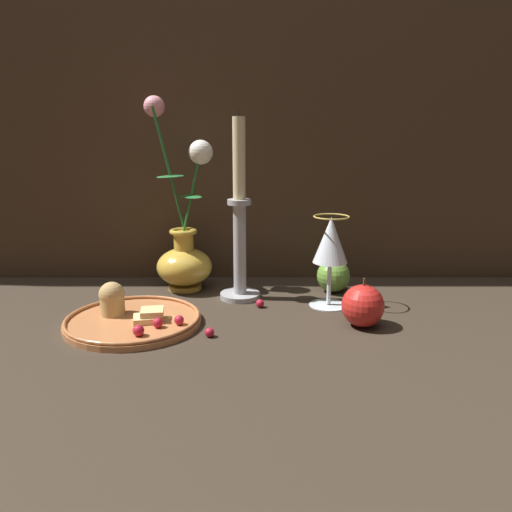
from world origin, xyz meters
TOP-DOWN VIEW (x-y plane):
  - ground_plane at (0.00, 0.00)m, footprint 2.40×2.40m
  - vase at (-0.09, 0.14)m, footprint 0.13×0.11m
  - plate_with_pastries at (-0.15, -0.06)m, footprint 0.23×0.23m
  - wine_glass at (0.20, 0.04)m, footprint 0.07×0.07m
  - candlestick at (0.03, 0.08)m, footprint 0.08×0.08m
  - apple_beside_vase at (0.22, 0.12)m, footprint 0.07×0.07m
  - apple_near_glass at (0.24, -0.07)m, footprint 0.07×0.07m
  - berry_near_plate at (-0.01, -0.11)m, footprint 0.02×0.02m
  - berry_front_center at (0.07, 0.03)m, footprint 0.02×0.02m

SIDE VIEW (x-z plane):
  - ground_plane at x=0.00m, z-range 0.00..0.00m
  - berry_near_plate at x=-0.01m, z-range 0.00..0.02m
  - berry_front_center at x=0.07m, z-range 0.00..0.02m
  - plate_with_pastries at x=-0.15m, z-range -0.02..0.05m
  - apple_beside_vase at x=0.22m, z-range -0.01..0.07m
  - apple_near_glass at x=0.24m, z-range -0.01..0.08m
  - vase at x=-0.09m, z-range -0.10..0.28m
  - wine_glass at x=0.20m, z-range 0.03..0.20m
  - candlestick at x=0.03m, z-range -0.04..0.31m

